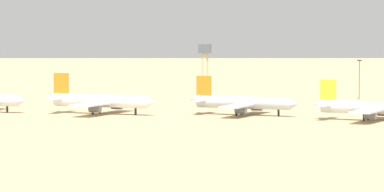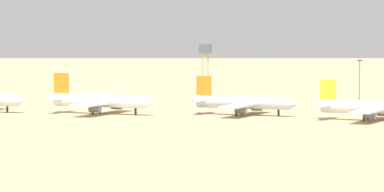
{
  "view_description": "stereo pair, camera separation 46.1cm",
  "coord_description": "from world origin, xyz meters",
  "px_view_note": "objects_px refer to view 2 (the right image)",
  "views": [
    {
      "loc": [
        106.51,
        -330.55,
        27.72
      ],
      "look_at": [
        6.88,
        11.65,
        6.0
      ],
      "focal_mm": 106.71,
      "sensor_mm": 36.0,
      "label": 1
    },
    {
      "loc": [
        106.96,
        -330.43,
        27.72
      ],
      "look_at": [
        6.88,
        11.65,
        6.0
      ],
      "focal_mm": 106.71,
      "sensor_mm": 36.0,
      "label": 2
    }
  ],
  "objects_px": {
    "parked_jet_orange_3": "(242,103)",
    "parked_jet_yellow_4": "(369,108)",
    "parked_jet_orange_2": "(99,101)",
    "control_tower": "(205,60)",
    "light_pole_west": "(360,76)"
  },
  "relations": [
    {
      "from": "parked_jet_orange_2",
      "to": "parked_jet_orange_3",
      "type": "xyz_separation_m",
      "value": [
        44.63,
        7.94,
        -0.24
      ]
    },
    {
      "from": "parked_jet_orange_2",
      "to": "parked_jet_yellow_4",
      "type": "distance_m",
      "value": 85.67
    },
    {
      "from": "parked_jet_orange_2",
      "to": "parked_jet_orange_3",
      "type": "relative_size",
      "value": 1.06
    },
    {
      "from": "parked_jet_orange_3",
      "to": "control_tower",
      "type": "bearing_deg",
      "value": 116.3
    },
    {
      "from": "parked_jet_orange_2",
      "to": "parked_jet_yellow_4",
      "type": "relative_size",
      "value": 1.08
    },
    {
      "from": "parked_jet_yellow_4",
      "to": "parked_jet_orange_2",
      "type": "bearing_deg",
      "value": -172.54
    },
    {
      "from": "parked_jet_orange_3",
      "to": "light_pole_west",
      "type": "relative_size",
      "value": 2.43
    },
    {
      "from": "parked_jet_yellow_4",
      "to": "light_pole_west",
      "type": "relative_size",
      "value": 2.38
    },
    {
      "from": "parked_jet_orange_3",
      "to": "control_tower",
      "type": "relative_size",
      "value": 1.9
    },
    {
      "from": "parked_jet_orange_2",
      "to": "control_tower",
      "type": "height_order",
      "value": "control_tower"
    },
    {
      "from": "parked_jet_orange_2",
      "to": "control_tower",
      "type": "xyz_separation_m",
      "value": [
        -16.83,
        184.87,
        7.5
      ]
    },
    {
      "from": "parked_jet_orange_3",
      "to": "parked_jet_yellow_4",
      "type": "relative_size",
      "value": 1.02
    },
    {
      "from": "parked_jet_orange_3",
      "to": "parked_jet_yellow_4",
      "type": "xyz_separation_m",
      "value": [
        41.01,
        -10.09,
        -0.08
      ]
    },
    {
      "from": "parked_jet_orange_2",
      "to": "light_pole_west",
      "type": "xyz_separation_m",
      "value": [
        68.83,
        97.11,
        4.55
      ]
    },
    {
      "from": "light_pole_west",
      "to": "parked_jet_yellow_4",
      "type": "bearing_deg",
      "value": -80.39
    }
  ]
}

